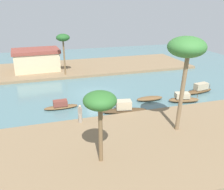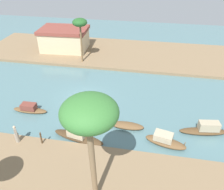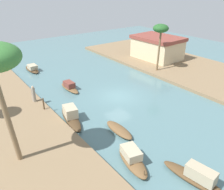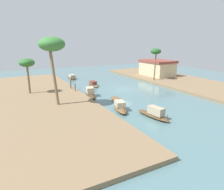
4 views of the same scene
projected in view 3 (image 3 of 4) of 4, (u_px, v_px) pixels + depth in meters
The scene contains 12 objects.
river_water at pixel (118, 96), 26.24m from camera, with size 66.91×66.91×0.00m, color slate.
riverbank_right at pixel (194, 70), 33.34m from camera, with size 39.96×12.06×0.40m, color #846B4C.
sampan_midstream at pixel (69, 87), 27.74m from camera, with size 3.71×1.05×0.97m.
sampan_downstream_large at pixel (119, 130), 19.86m from camera, with size 3.30×1.14×0.50m.
sampan_foreground at pixel (71, 116), 21.48m from camera, with size 5.02×2.07×1.38m.
sampan_upstream_small at pixel (32, 69), 33.57m from camera, with size 3.93×1.29×0.95m.
sampan_with_red_awning at pixel (132, 159), 16.34m from camera, with size 3.78×2.00×1.15m.
sampan_open_hull at pixel (196, 177), 14.77m from camera, with size 4.49×1.62×1.30m.
person_on_near_bank at pixel (34, 95), 23.96m from camera, with size 0.52×0.52×1.73m.
mooring_post at pixel (44, 104), 22.53m from camera, with size 0.14×0.14×1.17m, color #4C3823.
palm_tree_right_tall at pixel (161, 30), 30.52m from camera, with size 2.04×2.04×6.26m.
riverside_building at pixel (157, 47), 37.32m from camera, with size 7.73×5.69×3.47m.
Camera 3 is at (18.58, -14.54, 11.51)m, focal length 37.77 mm.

